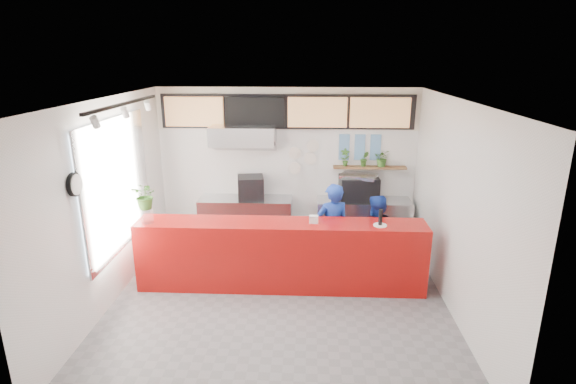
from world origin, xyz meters
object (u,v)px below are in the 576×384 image
at_px(staff_right, 374,236).
at_px(espresso_machine, 359,188).
at_px(panini_oven, 251,188).
at_px(staff_center, 332,230).
at_px(service_counter, 281,255).
at_px(pepper_mill, 381,217).

bearing_deg(staff_right, espresso_machine, -122.22).
bearing_deg(staff_right, panini_oven, -69.21).
height_order(panini_oven, staff_center, staff_center).
height_order(espresso_machine, staff_right, staff_right).
xyz_separation_m(service_counter, staff_center, (0.82, 0.48, 0.25)).
distance_m(staff_center, staff_right, 0.71).
relative_size(service_counter, pepper_mill, 18.41).
height_order(service_counter, pepper_mill, pepper_mill).
distance_m(service_counter, staff_right, 1.60).
bearing_deg(service_counter, staff_center, 30.25).
distance_m(staff_center, pepper_mill, 0.99).
relative_size(panini_oven, espresso_machine, 0.68).
bearing_deg(service_counter, panini_oven, 111.03).
distance_m(service_counter, espresso_machine, 2.34).
relative_size(panini_oven, staff_right, 0.35).
height_order(staff_right, pepper_mill, staff_right).
bearing_deg(staff_right, staff_center, -39.18).
distance_m(service_counter, panini_oven, 2.01).
bearing_deg(service_counter, espresso_machine, 52.45).
xyz_separation_m(panini_oven, staff_right, (2.21, -1.33, -0.42)).
bearing_deg(panini_oven, staff_right, -40.00).
bearing_deg(pepper_mill, service_counter, 177.29).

